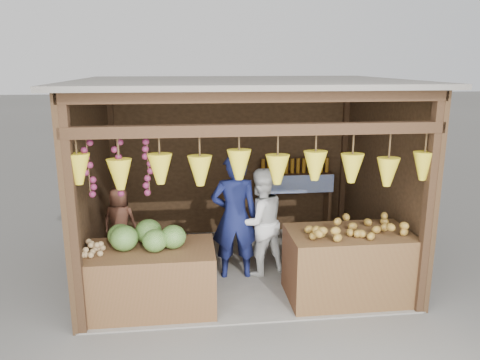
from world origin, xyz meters
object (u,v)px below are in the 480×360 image
vendor_seated (120,222)px  counter_right (348,265)px  man_standing (235,217)px  counter_left (152,279)px  woman_standing (260,222)px

vendor_seated → counter_right: bearing=177.0°
man_standing → vendor_seated: man_standing is taller
counter_left → woman_standing: 1.69m
vendor_seated → man_standing: bearing=-172.3°
counter_left → counter_right: (2.40, -0.01, 0.05)m
man_standing → woman_standing: (0.36, 0.08, -0.11)m
counter_right → man_standing: 1.59m
vendor_seated → counter_left: bearing=131.7°
woman_standing → man_standing: bearing=-6.7°
woman_standing → counter_right: bearing=119.3°
woman_standing → vendor_seated: 1.90m
counter_left → man_standing: bearing=34.9°
man_standing → woman_standing: bearing=-166.0°
woman_standing → counter_left: bearing=10.3°
counter_left → counter_right: counter_right is taller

